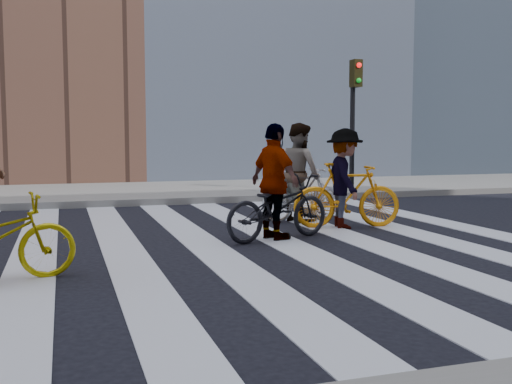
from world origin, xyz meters
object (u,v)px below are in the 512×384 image
bike_silver_mid (302,194)px  rider_right (344,178)px  rider_rear (275,182)px  bike_dark_rear (278,207)px  traffic_signal (354,104)px  bike_yellow_right (347,195)px  rider_mid (299,172)px

bike_silver_mid → rider_right: size_ratio=1.00×
rider_rear → bike_dark_rear: bearing=-108.6°
traffic_signal → bike_yellow_right: 5.32m
bike_silver_mid → rider_rear: size_ratio=0.96×
rider_mid → rider_right: 1.02m
bike_silver_mid → rider_rear: rider_rear is taller
traffic_signal → rider_mid: 4.72m
traffic_signal → bike_dark_rear: (-3.84, -5.16, -1.81)m
rider_mid → rider_rear: rider_mid is taller
bike_yellow_right → rider_mid: rider_mid is taller
rider_right → rider_rear: 1.64m
bike_silver_mid → rider_right: rider_right is taller
bike_yellow_right → bike_dark_rear: 1.64m
traffic_signal → bike_silver_mid: bearing=-128.6°
rider_mid → rider_rear: bearing=137.0°
bike_dark_rear → rider_right: (1.42, 0.74, 0.34)m
traffic_signal → bike_yellow_right: size_ratio=1.88×
traffic_signal → rider_rear: (-3.89, -5.16, -1.44)m
bike_yellow_right → bike_dark_rear: (-1.47, -0.74, -0.06)m
bike_silver_mid → rider_right: 1.05m
bike_silver_mid → bike_yellow_right: 1.02m
bike_silver_mid → rider_rear: (-1.11, -1.67, 0.35)m
rider_rear → traffic_signal: bearing=-55.6°
rider_mid → rider_right: (0.41, -0.93, -0.05)m
rider_mid → traffic_signal: bearing=-49.8°
bike_dark_rear → rider_right: size_ratio=1.11×
bike_yellow_right → rider_right: (-0.05, 0.00, 0.28)m
bike_yellow_right → rider_right: bearing=101.2°
bike_yellow_right → rider_mid: size_ratio=1.03×
bike_silver_mid → bike_dark_rear: bike_silver_mid is taller
bike_dark_rear → rider_rear: size_ratio=1.07×
traffic_signal → bike_silver_mid: size_ratio=2.06×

